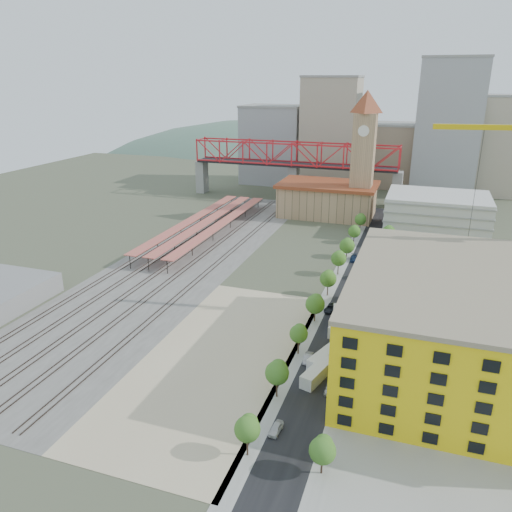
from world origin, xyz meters
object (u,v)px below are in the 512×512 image
(site_trailer_a, at_px, (317,373))
(site_trailer_d, at_px, (339,319))
(clock_tower, at_px, (364,145))
(car_0, at_px, (276,429))
(construction_building, at_px, (473,325))
(site_trailer_b, at_px, (324,358))
(site_trailer_c, at_px, (337,324))

(site_trailer_a, relative_size, site_trailer_d, 0.90)
(clock_tower, relative_size, car_0, 13.45)
(site_trailer_d, xyz_separation_m, car_0, (-3.00, -39.11, -0.75))
(site_trailer_d, distance_m, car_0, 39.23)
(construction_building, bearing_deg, site_trailer_b, -165.48)
(site_trailer_c, bearing_deg, construction_building, -18.57)
(site_trailer_a, bearing_deg, site_trailer_c, 105.91)
(clock_tower, bearing_deg, site_trailer_c, -85.04)
(site_trailer_a, bearing_deg, site_trailer_b, 105.91)
(site_trailer_d, bearing_deg, car_0, -103.56)
(construction_building, distance_m, site_trailer_d, 29.07)
(construction_building, bearing_deg, site_trailer_c, 163.29)
(clock_tower, height_order, construction_building, clock_tower)
(site_trailer_c, bearing_deg, site_trailer_d, 88.14)
(construction_building, relative_size, site_trailer_d, 4.93)
(site_trailer_a, height_order, site_trailer_c, site_trailer_c)
(site_trailer_c, xyz_separation_m, site_trailer_d, (0.00, 2.44, 0.07))
(site_trailer_a, xyz_separation_m, site_trailer_c, (0.00, 20.14, 0.07))
(site_trailer_b, bearing_deg, site_trailer_d, 109.78)
(clock_tower, height_order, site_trailer_b, clock_tower)
(car_0, bearing_deg, site_trailer_d, 90.44)
(site_trailer_a, height_order, car_0, site_trailer_a)
(clock_tower, relative_size, site_trailer_a, 5.64)
(site_trailer_a, relative_size, car_0, 2.38)
(site_trailer_c, bearing_deg, site_trailer_b, -91.86)
(site_trailer_b, bearing_deg, clock_tower, 114.06)
(site_trailer_a, bearing_deg, site_trailer_d, 105.91)
(clock_tower, height_order, site_trailer_d, clock_tower)
(site_trailer_d, bearing_deg, clock_tower, 85.92)
(site_trailer_b, xyz_separation_m, car_0, (-3.00, -22.13, -0.54))
(site_trailer_b, height_order, site_trailer_d, site_trailer_d)
(site_trailer_d, bearing_deg, construction_building, -30.68)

